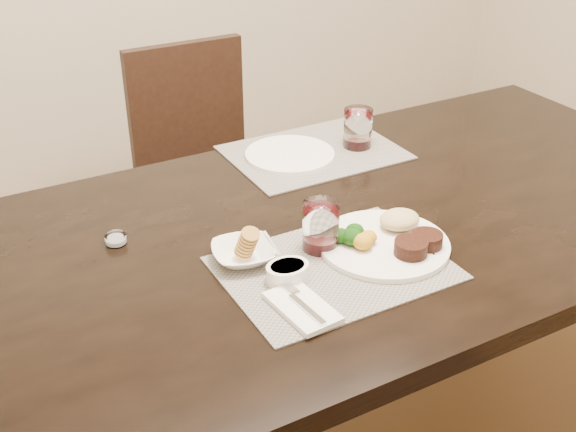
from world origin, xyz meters
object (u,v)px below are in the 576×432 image
dinner_plate (390,239)px  cracker_bowl (243,253)px  steak_knife (418,246)px  far_plate (290,154)px  chair_far (202,162)px  wine_glass_near (321,228)px

dinner_plate → cracker_bowl: size_ratio=1.82×
cracker_bowl → steak_knife: bearing=-21.8°
far_plate → chair_far: bearing=93.2°
dinner_plate → wine_glass_near: size_ratio=2.63×
wine_glass_near → far_plate: bearing=68.9°
steak_knife → far_plate: 0.55m
chair_far → cracker_bowl: size_ratio=5.72×
chair_far → wine_glass_near: 1.07m
dinner_plate → wine_glass_near: bearing=159.7°
cracker_bowl → wine_glass_near: size_ratio=1.44×
chair_far → far_plate: 0.63m
cracker_bowl → wine_glass_near: (0.17, -0.04, 0.03)m
chair_far → steak_knife: bearing=-87.6°
cracker_bowl → chair_far: bearing=72.8°
steak_knife → chair_far: bearing=100.7°
chair_far → wine_glass_near: size_ratio=8.26×
chair_far → far_plate: chair_far is taller
wine_glass_near → far_plate: size_ratio=0.44×
chair_far → dinner_plate: size_ratio=3.15×
chair_far → cracker_bowl: 1.06m
wine_glass_near → chair_far: bearing=82.3°
steak_knife → cracker_bowl: (-0.35, 0.14, 0.01)m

